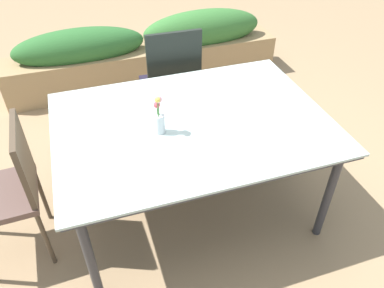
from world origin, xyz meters
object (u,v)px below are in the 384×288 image
(planter_box, at_px, (146,53))
(chair_far_side, at_px, (172,81))
(flower_vase, at_px, (159,116))
(dining_table, at_px, (192,128))
(chair_end_left, at_px, (9,186))

(planter_box, bearing_deg, chair_far_side, -89.71)
(chair_far_side, relative_size, flower_vase, 4.07)
(dining_table, height_order, chair_end_left, chair_end_left)
(dining_table, distance_m, flower_vase, 0.27)
(dining_table, distance_m, chair_far_side, 0.87)
(chair_far_side, distance_m, planter_box, 1.03)
(dining_table, bearing_deg, chair_far_side, 83.08)
(chair_far_side, bearing_deg, dining_table, -95.52)
(chair_end_left, height_order, planter_box, chair_end_left)
(dining_table, bearing_deg, chair_end_left, 179.84)
(dining_table, bearing_deg, planter_box, 86.97)
(flower_vase, height_order, planter_box, flower_vase)
(chair_end_left, xyz_separation_m, planter_box, (1.20, 1.85, -0.20))
(planter_box, bearing_deg, flower_vase, -99.23)
(planter_box, bearing_deg, dining_table, -93.03)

